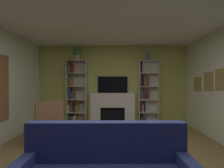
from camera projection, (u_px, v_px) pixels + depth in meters
name	position (u px, v px, depth m)	size (l,w,h in m)	color
wall_back_accent	(113.00, 85.00, 5.69)	(4.99, 0.06, 2.59)	#B9BD5D
ceiling	(111.00, 4.00, 2.69)	(4.99, 6.03, 0.06)	white
fireplace	(113.00, 108.00, 5.56)	(1.52, 0.51, 1.03)	white
tv	(113.00, 85.00, 5.63)	(0.97, 0.06, 0.54)	black
bookshelf_left	(75.00, 96.00, 5.56)	(0.63, 0.32, 2.09)	beige
bookshelf_right	(146.00, 93.00, 5.55)	(0.63, 0.27, 2.09)	silver
potted_plant	(77.00, 53.00, 5.51)	(0.28, 0.28, 0.41)	beige
vase_with_flowers	(148.00, 56.00, 5.49)	(0.11, 0.11, 0.38)	teal
armchair	(47.00, 121.00, 3.92)	(0.86, 0.85, 0.96)	brown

